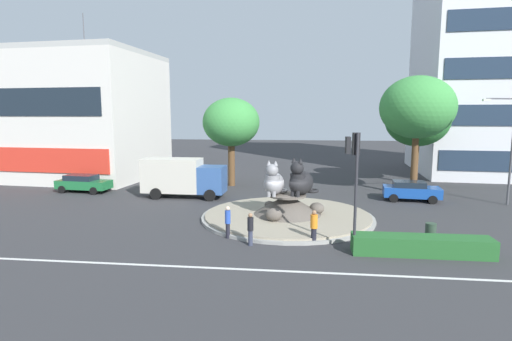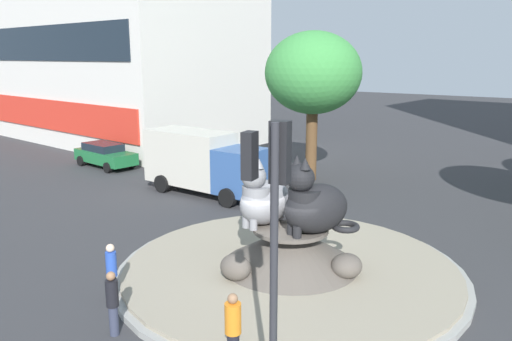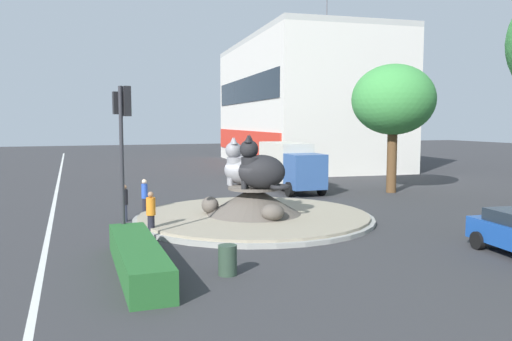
{
  "view_description": "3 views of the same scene",
  "coord_description": "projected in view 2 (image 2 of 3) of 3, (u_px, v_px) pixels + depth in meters",
  "views": [
    {
      "loc": [
        0.88,
        -25.1,
        6.59
      ],
      "look_at": [
        -2.33,
        2.68,
        2.69
      ],
      "focal_mm": 28.09,
      "sensor_mm": 36.0,
      "label": 1
    },
    {
      "loc": [
        7.76,
        -12.79,
        6.79
      ],
      "look_at": [
        -2.99,
        2.33,
        2.55
      ],
      "focal_mm": 35.15,
      "sensor_mm": 36.0,
      "label": 2
    },
    {
      "loc": [
        21.85,
        -7.86,
        4.53
      ],
      "look_at": [
        -2.75,
        1.1,
        2.01
      ],
      "focal_mm": 35.77,
      "sensor_mm": 36.0,
      "label": 3
    }
  ],
  "objects": [
    {
      "name": "pedestrian_black_shirt",
      "position": [
        113.0,
        301.0,
        12.3
      ],
      "size": [
        0.31,
        0.31,
        1.69
      ],
      "rotation": [
        0.0,
        0.0,
        2.06
      ],
      "color": "#33384C",
      "rests_on": "ground"
    },
    {
      "name": "roundabout_island",
      "position": [
        290.0,
        259.0,
        15.94
      ],
      "size": [
        10.99,
        10.99,
        1.55
      ],
      "color": "gray",
      "rests_on": "ground"
    },
    {
      "name": "delivery_box_truck",
      "position": [
        202.0,
        161.0,
        24.99
      ],
      "size": [
        6.63,
        2.56,
        3.13
      ],
      "rotation": [
        0.0,
        0.0,
        -0.02
      ],
      "color": "#335693",
      "rests_on": "ground"
    },
    {
      "name": "cat_statue_black",
      "position": [
        313.0,
        205.0,
        15.02
      ],
      "size": [
        2.37,
        2.47,
        2.41
      ],
      "rotation": [
        0.0,
        0.0,
        -2.07
      ],
      "color": "black",
      "rests_on": "roundabout_island"
    },
    {
      "name": "pedestrian_blue_shirt",
      "position": [
        112.0,
        271.0,
        13.92
      ],
      "size": [
        0.3,
        0.3,
        1.75
      ],
      "rotation": [
        0.0,
        0.0,
        3.04
      ],
      "color": "black",
      "rests_on": "ground"
    },
    {
      "name": "traffic_light_mast",
      "position": [
        272.0,
        215.0,
        8.39
      ],
      "size": [
        0.71,
        0.62,
        5.77
      ],
      "rotation": [
        0.0,
        0.0,
        1.75
      ],
      "color": "#2D2D33",
      "rests_on": "ground"
    },
    {
      "name": "cat_statue_grey",
      "position": [
        263.0,
        199.0,
        15.82
      ],
      "size": [
        1.75,
        2.34,
        2.25
      ],
      "rotation": [
        0.0,
        0.0,
        -1.73
      ],
      "color": "gray",
      "rests_on": "roundabout_island"
    },
    {
      "name": "sedan_on_far_lane",
      "position": [
        105.0,
        155.0,
        31.27
      ],
      "size": [
        4.69,
        2.29,
        1.49
      ],
      "rotation": [
        0.0,
        0.0,
        -0.1
      ],
      "color": "#1E6B38",
      "rests_on": "ground"
    },
    {
      "name": "second_tree_near_tower",
      "position": [
        313.0,
        74.0,
        26.98
      ],
      "size": [
        5.23,
        5.23,
        8.14
      ],
      "color": "brown",
      "rests_on": "ground"
    },
    {
      "name": "ground_plane",
      "position": [
        290.0,
        273.0,
        16.06
      ],
      "size": [
        160.0,
        160.0,
        0.0
      ],
      "primitive_type": "plane",
      "color": "#333335"
    },
    {
      "name": "pedestrian_orange_shirt",
      "position": [
        233.0,
        328.0,
        11.06
      ],
      "size": [
        0.37,
        0.37,
        1.75
      ],
      "rotation": [
        0.0,
        0.0,
        6.22
      ],
      "color": "black",
      "rests_on": "ground"
    },
    {
      "name": "shophouse_block",
      "position": [
        108.0,
        60.0,
        42.3
      ],
      "size": [
        26.35,
        14.52,
        16.82
      ],
      "rotation": [
        0.0,
        0.0,
        -0.08
      ],
      "color": "silver",
      "rests_on": "ground"
    }
  ]
}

